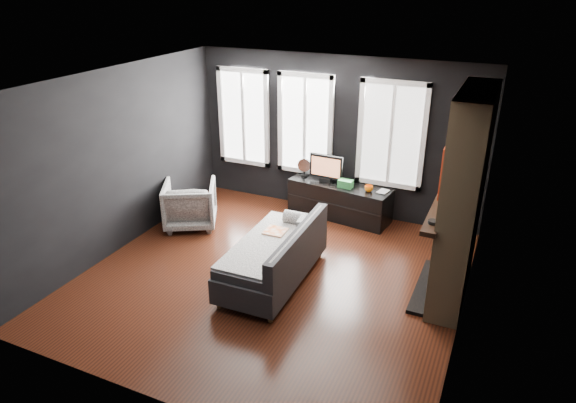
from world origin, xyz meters
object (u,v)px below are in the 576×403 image
at_px(media_console, 340,200).
at_px(book, 379,185).
at_px(mug, 369,188).
at_px(sofa, 273,253).
at_px(monitor, 326,167).
at_px(mantel_vase, 447,186).
at_px(armchair, 190,202).

bearing_deg(media_console, book, 5.91).
bearing_deg(mug, sofa, -107.74).
distance_m(monitor, mantel_vase, 2.48).
xyz_separation_m(monitor, mantel_vase, (2.12, -1.21, 0.46)).
bearing_deg(mug, armchair, -155.45).
bearing_deg(monitor, sofa, -84.84).
height_order(armchair, monitor, monitor).
relative_size(mug, book, 0.64).
relative_size(sofa, media_console, 1.10).
height_order(monitor, book, monitor).
bearing_deg(mug, mantel_vase, -39.06).
height_order(mug, mantel_vase, mantel_vase).
height_order(sofa, media_console, sofa).
distance_m(mug, book, 0.18).
bearing_deg(sofa, armchair, 153.48).
relative_size(armchair, monitor, 1.39).
relative_size(sofa, monitor, 3.21).
height_order(sofa, book, sofa).
relative_size(media_console, book, 8.32).
height_order(sofa, armchair, armchair).
relative_size(sofa, mantel_vase, 9.36).
xyz_separation_m(armchair, monitor, (1.88, 1.36, 0.45)).
xyz_separation_m(armchair, mug, (2.68, 1.22, 0.25)).
relative_size(sofa, book, 9.15).
bearing_deg(mug, media_console, 167.53).
xyz_separation_m(monitor, book, (0.94, -0.04, -0.16)).
bearing_deg(media_console, mug, -4.73).
distance_m(media_console, book, 0.79).
xyz_separation_m(sofa, armchair, (-1.98, 0.94, 0.00)).
bearing_deg(mantel_vase, media_console, 147.25).
distance_m(armchair, mantel_vase, 4.10).
xyz_separation_m(armchair, media_console, (2.15, 1.34, -0.12)).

